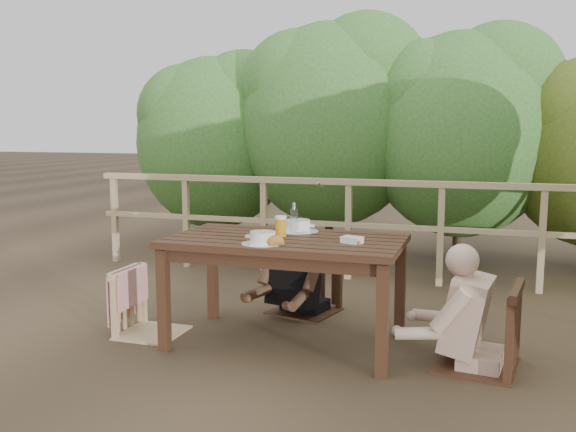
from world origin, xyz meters
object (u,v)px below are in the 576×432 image
(soup_near, at_px, (263,239))
(chair_far, at_px, (304,253))
(chair_left, at_px, (151,274))
(beer_glass, at_px, (281,227))
(table, at_px, (286,292))
(butter_tub, at_px, (352,241))
(woman, at_px, (305,237))
(diner_right, at_px, (485,268))
(bread_roll, at_px, (274,241))
(bottle, at_px, (294,219))
(chair_right, at_px, (479,287))
(soup_far, at_px, (298,226))

(soup_near, bearing_deg, chair_far, 90.79)
(chair_left, xyz_separation_m, beer_glass, (0.95, 0.16, 0.37))
(table, relative_size, chair_left, 1.77)
(soup_near, bearing_deg, beer_glass, 85.41)
(beer_glass, height_order, butter_tub, beer_glass)
(butter_tub, bearing_deg, woman, 142.74)
(beer_glass, distance_m, butter_tub, 0.54)
(diner_right, height_order, bread_roll, diner_right)
(bottle, bearing_deg, butter_tub, -27.20)
(chair_left, distance_m, chair_right, 2.29)
(table, bearing_deg, chair_left, -173.46)
(table, height_order, chair_far, chair_far)
(woman, bearing_deg, bottle, 112.99)
(bottle, distance_m, butter_tub, 0.54)
(chair_far, relative_size, butter_tub, 7.38)
(chair_far, height_order, beer_glass, chair_far)
(beer_glass, bearing_deg, butter_tub, -11.25)
(diner_right, xyz_separation_m, soup_far, (-1.32, 0.33, 0.15))
(chair_left, height_order, chair_far, chair_far)
(chair_left, relative_size, diner_right, 0.70)
(table, bearing_deg, chair_far, 96.72)
(woman, height_order, bread_roll, woman)
(chair_right, bearing_deg, diner_right, 97.72)
(chair_left, xyz_separation_m, woman, (0.91, 0.90, 0.17))
(woman, xyz_separation_m, bottle, (0.09, -0.60, 0.24))
(bottle, bearing_deg, soup_near, -99.90)
(table, relative_size, beer_glass, 10.17)
(soup_near, distance_m, bottle, 0.45)
(bottle, bearing_deg, bread_roll, -88.52)
(woman, relative_size, bread_roll, 9.41)
(chair_right, bearing_deg, butter_tub, -80.77)
(soup_far, xyz_separation_m, butter_tub, (0.48, -0.35, -0.02))
(butter_tub, bearing_deg, chair_far, 143.38)
(beer_glass, bearing_deg, chair_far, 93.01)
(chair_far, relative_size, beer_glass, 6.30)
(table, bearing_deg, beer_glass, 139.31)
(woman, bearing_deg, soup_far, 114.54)
(soup_far, distance_m, bread_roll, 0.57)
(bottle, bearing_deg, woman, 98.59)
(table, height_order, bottle, bottle)
(chair_left, bearing_deg, chair_far, -46.07)
(beer_glass, bearing_deg, diner_right, -3.52)
(chair_left, height_order, bread_roll, chair_left)
(table, relative_size, bread_roll, 12.11)
(soup_near, bearing_deg, chair_right, 8.84)
(bread_roll, bearing_deg, woman, 95.50)
(table, xyz_separation_m, chair_far, (-0.09, 0.76, 0.13))
(woman, xyz_separation_m, butter_tub, (0.57, -0.84, 0.15))
(bread_roll, relative_size, beer_glass, 0.84)
(chair_far, bearing_deg, chair_left, -121.74)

